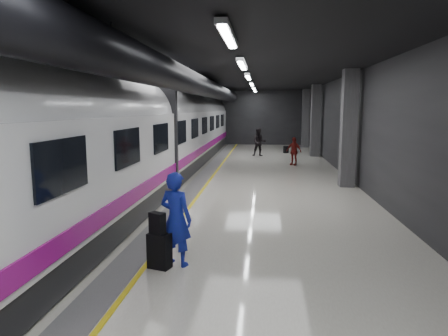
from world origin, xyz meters
name	(u,v)px	position (x,y,z in m)	size (l,w,h in m)	color
ground	(226,195)	(0.00, 0.00, 0.00)	(40.00, 40.00, 0.00)	silver
platform_hall	(221,94)	(-0.29, 0.96, 3.54)	(10.02, 40.02, 4.51)	black
train	(135,136)	(-3.25, 0.00, 2.07)	(3.05, 38.00, 4.05)	black
traveler_main	(176,219)	(-0.36, -6.47, 0.92)	(0.67, 0.44, 1.84)	#1A18B6
suitcase_main	(160,251)	(-0.65, -6.66, 0.34)	(0.42, 0.26, 0.68)	black
shoulder_bag	(157,223)	(-0.67, -6.70, 0.89)	(0.31, 0.16, 0.41)	black
traveler_far_a	(259,142)	(1.03, 11.69, 0.90)	(0.87, 0.68, 1.80)	black
traveler_far_b	(294,151)	(2.93, 7.79, 0.75)	(0.88, 0.37, 1.50)	maroon
suitcase_far	(286,149)	(2.85, 13.69, 0.24)	(0.33, 0.21, 0.48)	black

